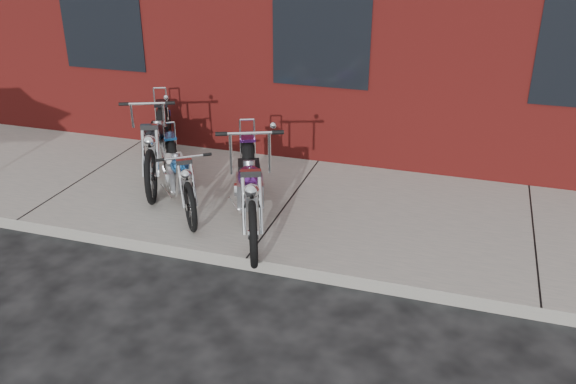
% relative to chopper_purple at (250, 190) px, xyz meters
% --- Properties ---
extents(ground, '(120.00, 120.00, 0.00)m').
position_rel_chopper_purple_xyz_m(ground, '(0.24, -0.78, -0.60)').
color(ground, black).
rests_on(ground, ground).
extents(sidewalk, '(22.00, 3.00, 0.15)m').
position_rel_chopper_purple_xyz_m(sidewalk, '(0.24, 0.72, -0.52)').
color(sidewalk, gray).
rests_on(sidewalk, ground).
extents(chopper_purple, '(1.07, 2.34, 1.40)m').
position_rel_chopper_purple_xyz_m(chopper_purple, '(0.00, 0.00, 0.00)').
color(chopper_purple, black).
rests_on(chopper_purple, sidewalk).
extents(chopper_blue, '(1.30, 1.73, 0.90)m').
position_rel_chopper_purple_xyz_m(chopper_blue, '(-1.07, 0.27, -0.08)').
color(chopper_blue, black).
rests_on(chopper_blue, sidewalk).
extents(chopper_third, '(1.07, 2.33, 1.26)m').
position_rel_chopper_purple_xyz_m(chopper_third, '(-1.77, 1.03, -0.00)').
color(chopper_third, black).
rests_on(chopper_third, sidewalk).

